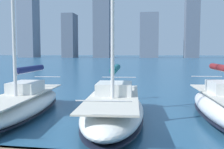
# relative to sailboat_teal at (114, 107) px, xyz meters

# --- Properties ---
(city_skyline) EXTENTS (171.98, 21.43, 49.30)m
(city_skyline) POSITION_rel_sailboat_teal_xyz_m (2.58, -151.76, 18.36)
(city_skyline) COLOR gray
(city_skyline) RESTS_ON ground
(sailboat_teal) EXTENTS (3.41, 8.78, 10.72)m
(sailboat_teal) POSITION_rel_sailboat_teal_xyz_m (0.00, 0.00, 0.00)
(sailboat_teal) COLOR white
(sailboat_teal) RESTS_ON ground
(sailboat_navy) EXTENTS (2.99, 9.00, 12.18)m
(sailboat_navy) POSITION_rel_sailboat_teal_xyz_m (4.72, -0.33, -0.01)
(sailboat_navy) COLOR white
(sailboat_navy) RESTS_ON ground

